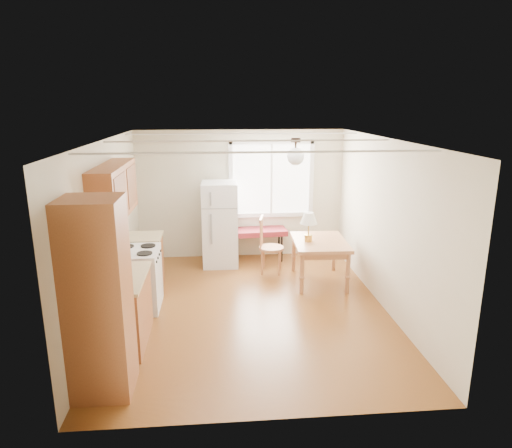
{
  "coord_description": "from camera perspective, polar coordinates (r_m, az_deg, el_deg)",
  "views": [
    {
      "loc": [
        -0.47,
        -6.27,
        2.98
      ],
      "look_at": [
        0.13,
        0.6,
        1.15
      ],
      "focal_mm": 32.0,
      "sensor_mm": 36.0,
      "label": 1
    }
  ],
  "objects": [
    {
      "name": "window_unit",
      "position": [
        8.92,
        1.94,
        5.63
      ],
      "size": [
        1.64,
        0.05,
        1.51
      ],
      "color": "white",
      "rests_on": "room_shell"
    },
    {
      "name": "pendant_light",
      "position": [
        6.81,
        4.95,
        8.53
      ],
      "size": [
        0.26,
        0.26,
        0.4
      ],
      "color": "black",
      "rests_on": "room_shell"
    },
    {
      "name": "kettle",
      "position": [
        6.33,
        -16.64,
        -3.97
      ],
      "size": [
        0.14,
        0.14,
        0.26
      ],
      "color": "red",
      "rests_on": "kitchen_run"
    },
    {
      "name": "refrigerator",
      "position": [
        8.55,
        -4.51,
        -0.02
      ],
      "size": [
        0.67,
        0.69,
        1.58
      ],
      "rotation": [
        0.0,
        0.0,
        -0.02
      ],
      "color": "white",
      "rests_on": "ground"
    },
    {
      "name": "chair",
      "position": [
        8.19,
        1.27,
        -2.17
      ],
      "size": [
        0.47,
        0.47,
        1.02
      ],
      "rotation": [
        0.0,
        0.0,
        -0.21
      ],
      "color": "#A1653E",
      "rests_on": "ground"
    },
    {
      "name": "bench",
      "position": [
        8.86,
        -0.48,
        -1.09
      ],
      "size": [
        1.36,
        0.58,
        0.61
      ],
      "rotation": [
        0.0,
        0.0,
        0.07
      ],
      "color": "maroon",
      "rests_on": "ground"
    },
    {
      "name": "table_lamp",
      "position": [
        7.63,
        6.61,
        0.43
      ],
      "size": [
        0.29,
        0.29,
        0.49
      ],
      "rotation": [
        0.0,
        0.0,
        0.25
      ],
      "color": "#B8933B",
      "rests_on": "dining_table"
    },
    {
      "name": "dining_table",
      "position": [
        7.81,
        7.96,
        -2.78
      ],
      "size": [
        0.93,
        1.21,
        0.73
      ],
      "rotation": [
        0.0,
        0.0,
        -0.04
      ],
      "color": "#A1653E",
      "rests_on": "ground"
    },
    {
      "name": "coffee_maker",
      "position": [
        5.46,
        -18.03,
        -6.68
      ],
      "size": [
        0.2,
        0.27,
        0.4
      ],
      "rotation": [
        0.0,
        0.0,
        0.01
      ],
      "color": "black",
      "rests_on": "kitchen_run"
    },
    {
      "name": "kitchen_run",
      "position": [
        6.15,
        -16.46,
        -6.13
      ],
      "size": [
        0.65,
        3.4,
        2.2
      ],
      "color": "brown",
      "rests_on": "ground"
    },
    {
      "name": "room_shell",
      "position": [
        6.52,
        -0.71,
        -0.53
      ],
      "size": [
        4.6,
        5.6,
        2.62
      ],
      "color": "#5A2F12",
      "rests_on": "ground"
    }
  ]
}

